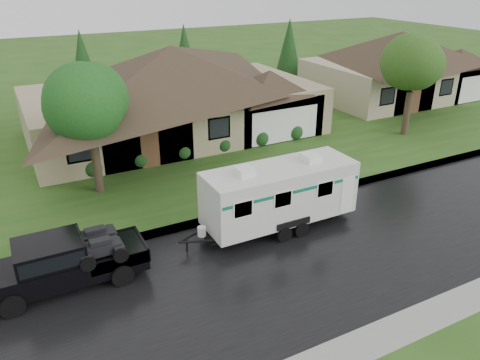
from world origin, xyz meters
name	(u,v)px	position (x,y,z in m)	size (l,w,h in m)	color
ground	(250,241)	(0.00, 0.00, 0.00)	(140.00, 140.00, 0.00)	#274E18
road	(276,266)	(0.00, -2.00, 0.01)	(140.00, 8.00, 0.01)	black
curb	(226,216)	(0.00, 2.25, 0.07)	(140.00, 0.50, 0.15)	gray
lawn	(142,133)	(0.00, 15.00, 0.07)	(140.00, 26.00, 0.15)	#274E18
house_main	(178,81)	(2.29, 13.84, 3.59)	(19.44, 10.80, 6.90)	#9A8B68
house_neighbor	(403,58)	(22.27, 14.34, 3.32)	(15.12, 9.72, 6.45)	tan
tree_left_green	(89,106)	(-4.42, 7.24, 4.44)	(3.74, 3.74, 6.18)	#382B1E
tree_right_green	(414,67)	(15.18, 6.67, 4.54)	(3.83, 3.83, 6.34)	#382B1E
shrub_row	(203,147)	(2.00, 9.30, 0.65)	(13.60, 1.00, 1.00)	#143814
pickup_truck	(60,262)	(-7.17, 0.45, 0.99)	(5.52, 2.10, 1.84)	black
travel_trailer	(280,193)	(1.63, 0.45, 1.62)	(6.81, 2.39, 3.06)	silver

